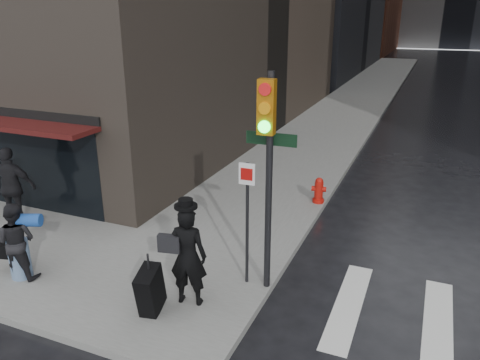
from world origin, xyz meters
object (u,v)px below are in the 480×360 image
(fire_hydrant, at_px, (319,191))
(man_greycoat, at_px, (12,187))
(man_overcoat, at_px, (180,262))
(man_jeans, at_px, (17,241))
(traffic_light, at_px, (266,157))

(fire_hydrant, bearing_deg, man_greycoat, -146.76)
(man_overcoat, height_order, man_jeans, man_overcoat)
(traffic_light, distance_m, fire_hydrant, 5.32)
(man_jeans, relative_size, man_greycoat, 0.80)
(man_jeans, distance_m, fire_hydrant, 7.84)
(man_overcoat, relative_size, man_jeans, 1.31)
(man_greycoat, bearing_deg, man_jeans, 119.41)
(man_jeans, relative_size, traffic_light, 0.39)
(man_jeans, height_order, fire_hydrant, man_jeans)
(man_jeans, relative_size, fire_hydrant, 2.19)
(traffic_light, bearing_deg, man_jeans, -164.13)
(man_jeans, xyz_separation_m, fire_hydrant, (4.67, 6.28, -0.48))
(man_jeans, bearing_deg, traffic_light, -174.61)
(man_greycoat, bearing_deg, man_overcoat, 146.75)
(man_greycoat, distance_m, fire_hydrant, 8.11)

